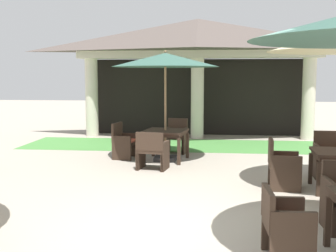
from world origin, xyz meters
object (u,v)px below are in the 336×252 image
patio_umbrella_mid_left (165,61)px  patio_chair_mid_left_south (152,151)px  patio_chair_mid_right_west (282,166)px  patio_chair_mid_right_north (329,157)px  patio_chair_far_back_west (284,226)px  patio_chair_mid_left_west (124,142)px  patio_table_mid_left (165,134)px  patio_chair_mid_left_north (176,137)px

patio_umbrella_mid_left → patio_chair_mid_left_south: bearing=-99.3°
patio_chair_mid_right_west → patio_chair_mid_left_south: bearing=-113.9°
patio_chair_mid_right_north → patio_chair_far_back_west: (-1.53, -4.08, -0.04)m
patio_chair_mid_left_west → patio_chair_mid_right_west: size_ratio=0.97×
patio_table_mid_left → patio_chair_mid_left_south: size_ratio=1.31×
patio_chair_mid_left_north → patio_chair_mid_left_south: patio_chair_mid_left_north is taller
patio_chair_mid_right_west → patio_chair_mid_right_north: (1.06, 0.94, 0.02)m
patio_chair_mid_left_south → patio_table_mid_left: bearing=90.0°
patio_chair_mid_left_west → patio_chair_far_back_west: 6.46m
patio_chair_mid_right_north → patio_chair_far_back_west: bearing=72.9°
patio_umbrella_mid_left → patio_chair_mid_right_west: size_ratio=2.90×
patio_chair_mid_left_south → patio_chair_mid_right_north: 3.67m
patio_table_mid_left → patio_chair_mid_right_north: size_ratio=1.19×
patio_umbrella_mid_left → patio_chair_mid_right_west: 3.94m
patio_chair_mid_left_north → patio_chair_far_back_west: patio_chair_mid_left_north is taller
patio_umbrella_mid_left → patio_chair_mid_right_north: bearing=-22.8°
patio_chair_mid_left_west → patio_chair_mid_right_north: (4.54, -1.63, 0.03)m
patio_chair_mid_left_west → patio_chair_mid_right_west: 4.33m
patio_table_mid_left → patio_umbrella_mid_left: patio_umbrella_mid_left is taller
patio_table_mid_left → patio_chair_mid_right_north: 3.78m
patio_table_mid_left → patio_chair_mid_right_west: 3.41m
patio_chair_mid_right_west → patio_chair_mid_right_north: size_ratio=0.98×
patio_chair_mid_left_south → patio_chair_mid_right_west: patio_chair_mid_right_west is taller
patio_umbrella_mid_left → patio_chair_mid_right_north: patio_umbrella_mid_left is taller
patio_chair_mid_right_west → patio_chair_far_back_west: patio_chair_mid_right_west is taller
patio_umbrella_mid_left → patio_chair_mid_left_north: bearing=80.7°
patio_chair_far_back_west → patio_chair_mid_right_west: bearing=169.6°
patio_chair_mid_left_south → patio_chair_far_back_west: patio_chair_mid_left_south is taller
patio_chair_mid_left_south → patio_chair_far_back_west: 4.96m
patio_umbrella_mid_left → patio_chair_mid_left_south: patio_umbrella_mid_left is taller
patio_chair_mid_right_west → patio_chair_far_back_west: bearing=-5.0°
patio_chair_mid_right_north → patio_chair_far_back_west: size_ratio=1.16×
patio_chair_mid_right_north → patio_chair_mid_left_west: bearing=-16.3°
patio_chair_mid_left_west → patio_umbrella_mid_left: bearing=90.0°
patio_umbrella_mid_left → patio_chair_mid_left_north: size_ratio=2.91×
patio_chair_mid_left_west → patio_chair_mid_left_south: bearing=45.1°
patio_umbrella_mid_left → patio_chair_mid_right_west: (2.42, -2.40, -1.99)m
patio_table_mid_left → patio_chair_mid_left_south: 1.10m
patio_chair_mid_right_north → patio_chair_far_back_west: 4.36m
patio_chair_mid_left_west → patio_chair_far_back_west: (3.01, -5.72, -0.01)m
patio_chair_mid_left_south → patio_chair_mid_right_west: (2.59, -1.34, 0.00)m
patio_chair_mid_left_south → patio_umbrella_mid_left: bearing=90.0°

